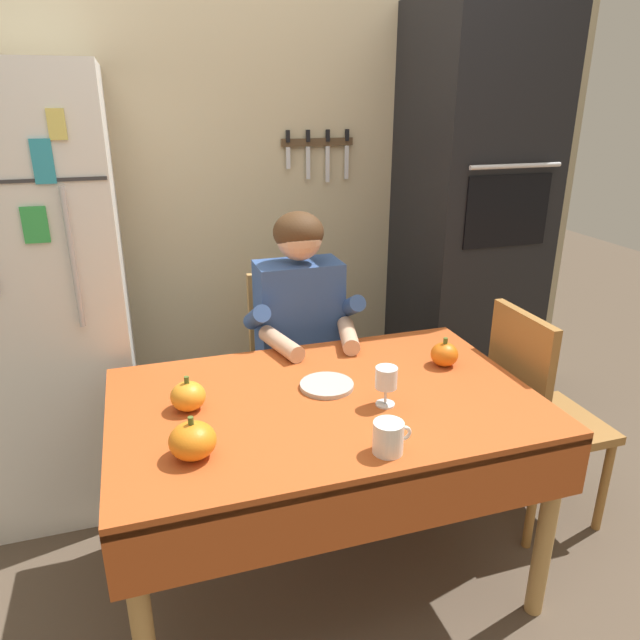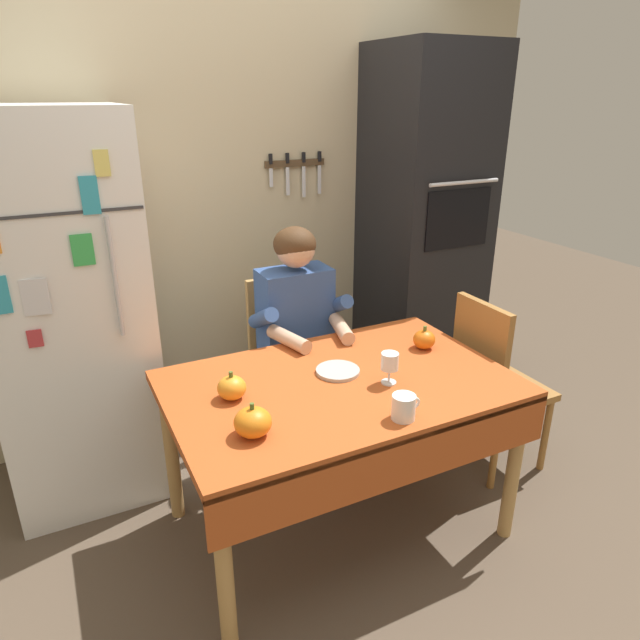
# 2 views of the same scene
# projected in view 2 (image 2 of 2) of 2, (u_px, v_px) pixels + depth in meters

# --- Properties ---
(ground_plane) EXTENTS (10.00, 10.00, 0.00)m
(ground_plane) POSITION_uv_depth(u_px,v_px,m) (348.00, 537.00, 2.52)
(ground_plane) COLOR brown
(ground_plane) RESTS_ON ground
(back_wall_assembly) EXTENTS (3.70, 0.13, 2.60)m
(back_wall_assembly) POSITION_uv_depth(u_px,v_px,m) (243.00, 196.00, 3.17)
(back_wall_assembly) COLOR #BCAD89
(back_wall_assembly) RESTS_ON ground
(refrigerator) EXTENTS (0.68, 0.71, 1.80)m
(refrigerator) POSITION_uv_depth(u_px,v_px,m) (68.00, 314.00, 2.58)
(refrigerator) COLOR white
(refrigerator) RESTS_ON ground
(wall_oven) EXTENTS (0.60, 0.64, 2.10)m
(wall_oven) POSITION_uv_depth(u_px,v_px,m) (423.00, 234.00, 3.39)
(wall_oven) COLOR black
(wall_oven) RESTS_ON ground
(dining_table) EXTENTS (1.40, 0.90, 0.74)m
(dining_table) POSITION_uv_depth(u_px,v_px,m) (342.00, 401.00, 2.34)
(dining_table) COLOR tan
(dining_table) RESTS_ON ground
(chair_behind_person) EXTENTS (0.40, 0.40, 0.93)m
(chair_behind_person) POSITION_uv_depth(u_px,v_px,m) (287.00, 355.00, 3.09)
(chair_behind_person) COLOR tan
(chair_behind_person) RESTS_ON ground
(seated_person) EXTENTS (0.47, 0.55, 1.25)m
(seated_person) POSITION_uv_depth(u_px,v_px,m) (301.00, 329.00, 2.84)
(seated_person) COLOR #38384C
(seated_person) RESTS_ON ground
(chair_right_side) EXTENTS (0.40, 0.40, 0.93)m
(chair_right_side) POSITION_uv_depth(u_px,v_px,m) (492.00, 379.00, 2.83)
(chair_right_side) COLOR #9E6B33
(chair_right_side) RESTS_ON ground
(coffee_mug) EXTENTS (0.11, 0.09, 0.09)m
(coffee_mug) POSITION_uv_depth(u_px,v_px,m) (404.00, 407.00, 2.04)
(coffee_mug) COLOR white
(coffee_mug) RESTS_ON dining_table
(wine_glass) EXTENTS (0.07, 0.07, 0.13)m
(wine_glass) POSITION_uv_depth(u_px,v_px,m) (390.00, 363.00, 2.27)
(wine_glass) COLOR white
(wine_glass) RESTS_ON dining_table
(pumpkin_large) EXTENTS (0.11, 0.11, 0.12)m
(pumpkin_large) POSITION_uv_depth(u_px,v_px,m) (232.00, 388.00, 2.17)
(pumpkin_large) COLOR orange
(pumpkin_large) RESTS_ON dining_table
(pumpkin_medium) EXTENTS (0.13, 0.13, 0.13)m
(pumpkin_medium) POSITION_uv_depth(u_px,v_px,m) (253.00, 422.00, 1.94)
(pumpkin_medium) COLOR orange
(pumpkin_medium) RESTS_ON dining_table
(pumpkin_small) EXTENTS (0.10, 0.10, 0.11)m
(pumpkin_small) POSITION_uv_depth(u_px,v_px,m) (424.00, 339.00, 2.60)
(pumpkin_small) COLOR orange
(pumpkin_small) RESTS_ON dining_table
(serving_tray) EXTENTS (0.19, 0.19, 0.02)m
(serving_tray) POSITION_uv_depth(u_px,v_px,m) (338.00, 371.00, 2.39)
(serving_tray) COLOR #B7B2A8
(serving_tray) RESTS_ON dining_table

